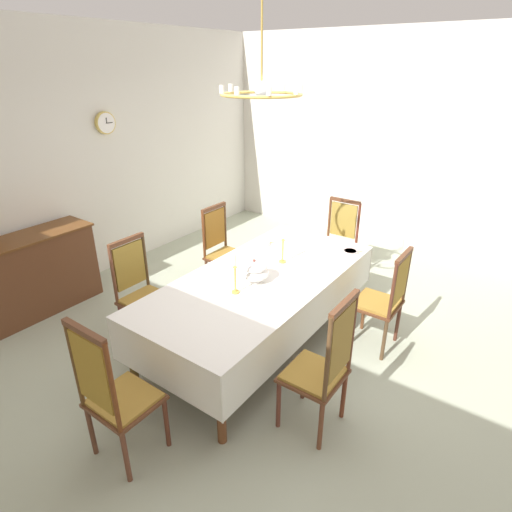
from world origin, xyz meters
TOP-DOWN VIEW (x-y plane):
  - ground at (0.00, 0.00)m, footprint 6.50×5.72m
  - back_wall at (0.00, 2.90)m, footprint 6.50×0.08m
  - right_wall at (3.29, 0.00)m, footprint 0.08×5.72m
  - dining_table at (0.00, 0.20)m, footprint 2.57×1.18m
  - tablecloth at (0.00, 0.20)m, footprint 2.59×1.20m
  - chair_south_a at (-0.63, -0.80)m, footprint 0.44×0.42m
  - chair_north_a at (-0.63, 1.19)m, footprint 0.44×0.42m
  - chair_south_b at (0.63, -0.79)m, footprint 0.44×0.42m
  - chair_north_b at (0.63, 1.19)m, footprint 0.44×0.42m
  - chair_head_west at (-1.69, 0.20)m, footprint 0.42×0.44m
  - chair_head_east at (1.69, 0.20)m, footprint 0.42×0.44m
  - soup_tureen at (-0.10, 0.20)m, footprint 0.27×0.27m
  - candlestick_west at (-0.38, 0.20)m, footprint 0.07×0.07m
  - candlestick_east at (0.38, 0.20)m, footprint 0.07×0.07m
  - bowl_near_left at (0.62, 0.63)m, footprint 0.19×0.19m
  - bowl_near_right at (0.99, -0.27)m, footprint 0.16×0.16m
  - spoon_primary at (0.74, 0.66)m, footprint 0.03×0.18m
  - spoon_secondary at (1.10, -0.24)m, footprint 0.03×0.18m
  - sideboard at (-1.02, 2.58)m, footprint 1.44×0.48m
  - mounted_clock at (0.39, 2.83)m, footprint 0.27×0.06m
  - chandelier at (-0.00, 0.20)m, footprint 0.66×0.66m

SIDE VIEW (x-z plane):
  - ground at x=0.00m, z-range -0.04..0.00m
  - sideboard at x=-1.02m, z-range 0.00..0.91m
  - chair_south_b at x=0.63m, z-range 0.02..1.06m
  - chair_head_east at x=1.69m, z-range 0.02..1.07m
  - chair_north_b at x=0.63m, z-range 0.02..1.08m
  - chair_north_a at x=-0.63m, z-range 0.01..1.09m
  - chair_head_west at x=-1.69m, z-range 0.00..1.16m
  - chair_south_a at x=-0.63m, z-range 0.00..1.17m
  - tablecloth at x=0.00m, z-range 0.43..0.84m
  - dining_table at x=0.00m, z-range 0.30..1.04m
  - spoon_primary at x=0.74m, z-range 0.74..0.75m
  - spoon_secondary at x=1.10m, z-range 0.74..0.75m
  - bowl_near_right at x=0.99m, z-range 0.74..0.78m
  - bowl_near_left at x=0.62m, z-range 0.75..0.78m
  - soup_tureen at x=-0.10m, z-range 0.74..0.96m
  - candlestick_east at x=0.38m, z-range 0.71..1.07m
  - candlestick_west at x=-0.38m, z-range 0.71..1.08m
  - back_wall at x=0.00m, z-range 0.00..3.05m
  - right_wall at x=3.29m, z-range 0.00..3.05m
  - mounted_clock at x=0.39m, z-range 1.78..2.04m
  - chandelier at x=0.00m, z-range 2.04..2.70m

